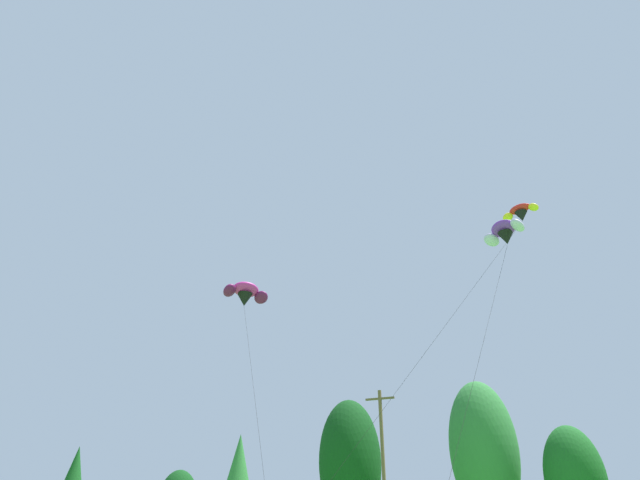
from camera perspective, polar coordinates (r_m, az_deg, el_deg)
treeline_tree_d at (r=51.47m, az=3.15°, el=-22.12°), size 5.44×5.44×13.48m
treeline_tree_e at (r=52.63m, az=16.70°, el=-20.22°), size 5.84×5.84×14.96m
treeline_tree_f at (r=50.37m, az=25.11°, el=-21.73°), size 4.60×4.60×10.39m
utility_pole at (r=41.75m, az=6.66°, el=-23.03°), size 2.20×0.26×12.06m
parafoil_kite_high_red_yellow at (r=43.25m, az=20.18°, el=2.67°), size 14.17×14.90×22.65m
parafoil_kite_mid_purple at (r=38.80m, az=18.68°, el=0.71°), size 6.28×14.02×20.07m
parafoil_kite_far_magenta at (r=40.97m, az=-7.79°, el=-5.62°), size 8.85×11.09×17.54m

